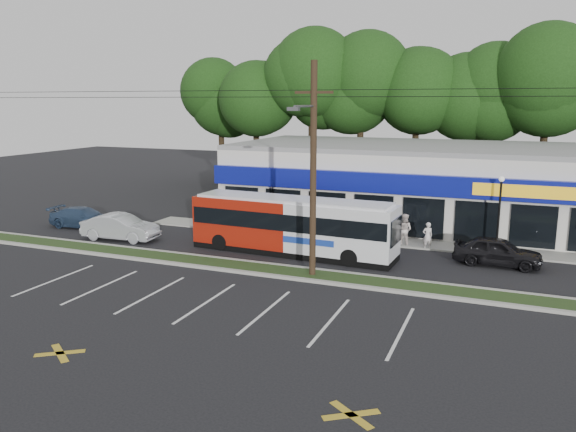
# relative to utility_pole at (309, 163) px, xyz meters

# --- Properties ---
(ground) EXTENTS (120.00, 120.00, 0.00)m
(ground) POSITION_rel_utility_pole_xyz_m (-2.83, -0.93, -5.41)
(ground) COLOR black
(ground) RESTS_ON ground
(grass_strip) EXTENTS (40.00, 1.60, 0.12)m
(grass_strip) POSITION_rel_utility_pole_xyz_m (-2.83, 0.07, -5.35)
(grass_strip) COLOR #273616
(grass_strip) RESTS_ON ground
(curb_south) EXTENTS (40.00, 0.25, 0.14)m
(curb_south) POSITION_rel_utility_pole_xyz_m (-2.83, -0.78, -5.34)
(curb_south) COLOR #9E9E93
(curb_south) RESTS_ON ground
(curb_north) EXTENTS (40.00, 0.25, 0.14)m
(curb_north) POSITION_rel_utility_pole_xyz_m (-2.83, 0.92, -5.34)
(curb_north) COLOR #9E9E93
(curb_north) RESTS_ON ground
(sidewalk) EXTENTS (32.00, 2.20, 0.10)m
(sidewalk) POSITION_rel_utility_pole_xyz_m (2.17, 8.07, -5.36)
(sidewalk) COLOR #9E9E93
(sidewalk) RESTS_ON ground
(strip_mall) EXTENTS (25.00, 12.55, 5.30)m
(strip_mall) POSITION_rel_utility_pole_xyz_m (2.67, 14.99, -2.76)
(strip_mall) COLOR silver
(strip_mall) RESTS_ON ground
(utility_pole) EXTENTS (50.00, 2.77, 10.00)m
(utility_pole) POSITION_rel_utility_pole_xyz_m (0.00, 0.00, 0.00)
(utility_pole) COLOR black
(utility_pole) RESTS_ON ground
(lamp_post) EXTENTS (0.30, 0.30, 4.25)m
(lamp_post) POSITION_rel_utility_pole_xyz_m (8.17, 7.87, -2.74)
(lamp_post) COLOR black
(lamp_post) RESTS_ON ground
(tree_line) EXTENTS (46.76, 6.76, 11.83)m
(tree_line) POSITION_rel_utility_pole_xyz_m (1.17, 25.07, 3.00)
(tree_line) COLOR black
(tree_line) RESTS_ON ground
(metrobus) EXTENTS (11.53, 2.98, 3.07)m
(metrobus) POSITION_rel_utility_pole_xyz_m (-2.22, 3.57, -3.79)
(metrobus) COLOR #98190B
(metrobus) RESTS_ON ground
(car_dark) EXTENTS (4.41, 2.01, 1.47)m
(car_dark) POSITION_rel_utility_pole_xyz_m (8.27, 5.33, -4.68)
(car_dark) COLOR black
(car_dark) RESTS_ON ground
(car_silver) EXTENTS (4.80, 1.99, 1.54)m
(car_silver) POSITION_rel_utility_pole_xyz_m (-12.97, 2.57, -4.64)
(car_silver) COLOR #B0B3B9
(car_silver) RESTS_ON ground
(car_blue) EXTENTS (4.76, 2.24, 1.34)m
(car_blue) POSITION_rel_utility_pole_xyz_m (-17.42, 4.42, -4.74)
(car_blue) COLOR navy
(car_blue) RESTS_ON ground
(pedestrian_a) EXTENTS (0.68, 0.60, 1.57)m
(pedestrian_a) POSITION_rel_utility_pole_xyz_m (4.51, 7.16, -4.63)
(pedestrian_a) COLOR silver
(pedestrian_a) RESTS_ON ground
(pedestrian_b) EXTENTS (1.06, 0.91, 1.87)m
(pedestrian_b) POSITION_rel_utility_pole_xyz_m (3.14, 7.57, -4.48)
(pedestrian_b) COLOR silver
(pedestrian_b) RESTS_ON ground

